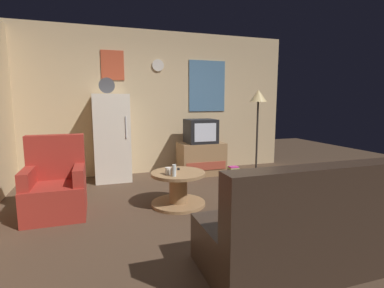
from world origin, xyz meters
The scene contains 14 objects.
ground_plane centered at (0.00, 0.00, 0.00)m, with size 12.00×12.00×0.00m, color #4C3828.
wall_with_art centered at (0.01, 2.45, 1.35)m, with size 5.20×0.12×2.69m.
fridge centered at (-0.95, 2.07, 0.75)m, with size 0.60×0.62×1.77m.
tv_stand centered at (0.67, 1.93, 0.30)m, with size 0.84×0.53×0.61m.
crt_tv centered at (0.66, 1.93, 0.83)m, with size 0.54×0.51×0.44m.
standing_lamp centered at (1.67, 1.61, 1.36)m, with size 0.32×0.32×1.59m.
coffee_table centered at (-0.19, 0.46, 0.23)m, with size 0.72×0.72×0.45m.
wine_glass centered at (-0.30, 0.27, 0.53)m, with size 0.05×0.05×0.15m, color silver.
mug_ceramic_white centered at (-0.35, 0.39, 0.50)m, with size 0.08×0.08×0.09m, color silver.
mug_ceramic_tan centered at (-0.27, 0.36, 0.50)m, with size 0.08×0.08×0.09m, color tan.
remote_control centered at (-0.21, 0.60, 0.46)m, with size 0.15×0.04×0.02m, color black.
armchair centered at (-1.70, 0.63, 0.34)m, with size 0.68×0.68×0.96m.
couch centered at (0.41, -1.30, 0.31)m, with size 1.70×0.80×0.92m.
book_stack centered at (1.32, 1.86, 0.06)m, with size 0.20×0.18×0.12m.
Camera 1 is at (-1.19, -3.15, 1.37)m, focal length 27.20 mm.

